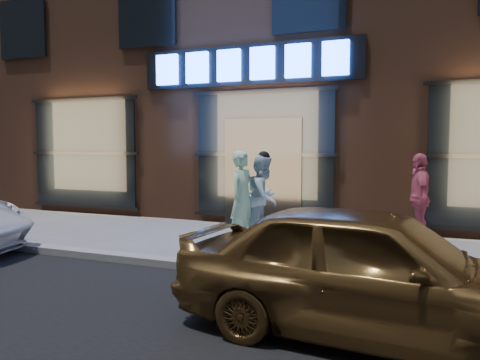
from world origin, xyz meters
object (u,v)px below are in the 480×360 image
object	(u,v)px
man_bowtie	(243,197)
gold_sedan	(372,271)
passerby	(419,197)
man_cap	(264,198)

from	to	relation	value
man_bowtie	gold_sedan	distance (m)	4.46
passerby	gold_sedan	distance (m)	4.93
man_bowtie	gold_sedan	size ratio (longest dim) A/B	0.46
man_bowtie	gold_sedan	xyz separation A→B (m)	(2.71, -3.54, -0.22)
man_cap	passerby	world-z (taller)	passerby
man_bowtie	man_cap	size ratio (longest dim) A/B	1.05
man_bowtie	passerby	world-z (taller)	man_bowtie
gold_sedan	man_cap	bearing A→B (deg)	36.64
man_cap	passerby	xyz separation A→B (m)	(2.71, 1.06, 0.01)
passerby	man_bowtie	bearing A→B (deg)	-77.09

